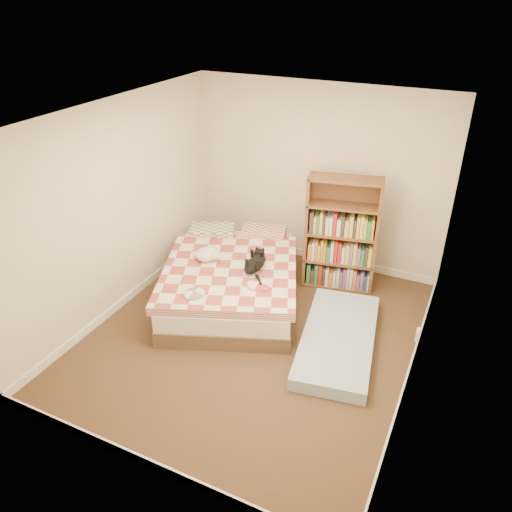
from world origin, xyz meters
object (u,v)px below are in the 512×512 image
at_px(bed, 233,278).
at_px(bookshelf, 340,248).
at_px(black_cat, 256,263).
at_px(floor_mattress, 338,339).
at_px(white_dog, 207,255).

height_order(bed, bookshelf, bookshelf).
bearing_deg(black_cat, bookshelf, 36.00).
xyz_separation_m(floor_mattress, white_dog, (-1.82, 0.25, 0.52)).
relative_size(black_cat, white_dog, 1.84).
bearing_deg(white_dog, bed, -21.37).
bearing_deg(floor_mattress, white_dog, 162.43).
bearing_deg(black_cat, white_dog, 175.07).
xyz_separation_m(floor_mattress, black_cat, (-1.17, 0.34, 0.52)).
height_order(black_cat, white_dog, black_cat).
relative_size(bed, floor_mattress, 1.51).
height_order(bookshelf, black_cat, bookshelf).
bearing_deg(white_dog, floor_mattress, -52.50).
bearing_deg(bed, bookshelf, 15.07).
distance_m(bed, black_cat, 0.48).
relative_size(bed, bookshelf, 1.71).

